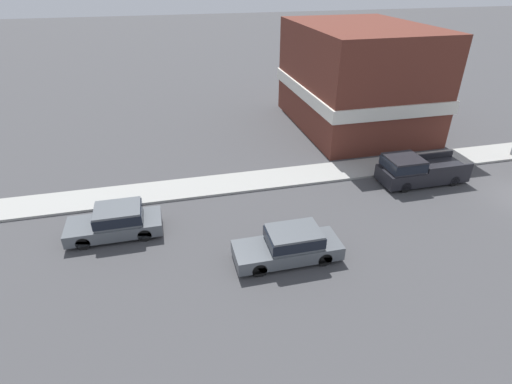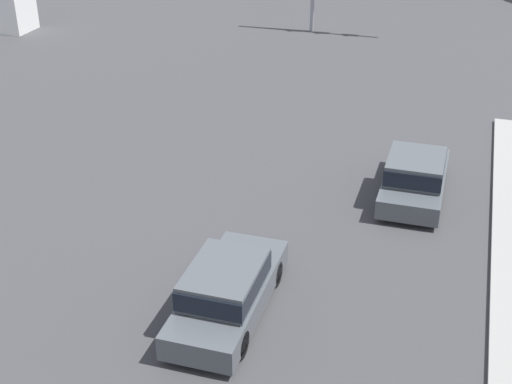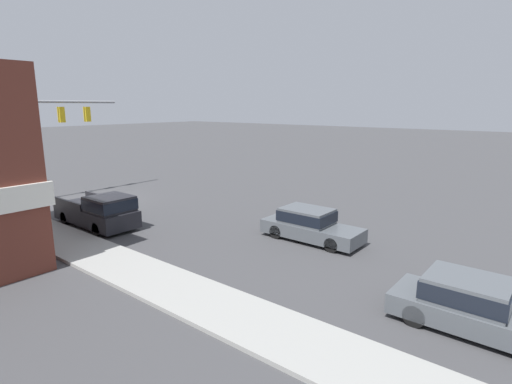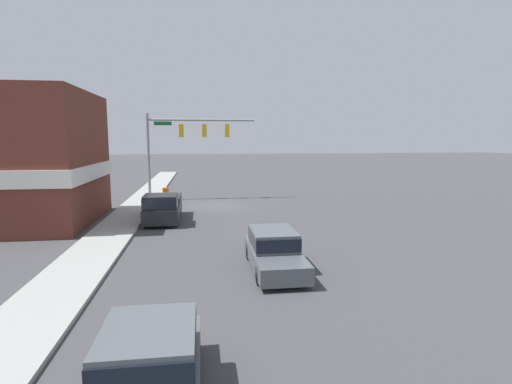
# 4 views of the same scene
# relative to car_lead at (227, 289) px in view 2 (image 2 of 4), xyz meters

# --- Properties ---
(car_lead) EXTENTS (1.81, 4.80, 1.52)m
(car_lead) POSITION_rel_car_lead_xyz_m (0.00, 0.00, 0.00)
(car_lead) COLOR black
(car_lead) RESTS_ON ground
(car_oncoming) EXTENTS (1.91, 4.50, 1.52)m
(car_oncoming) POSITION_rel_car_lead_xyz_m (3.78, 7.63, -0.00)
(car_oncoming) COLOR black
(car_oncoming) RESTS_ON ground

